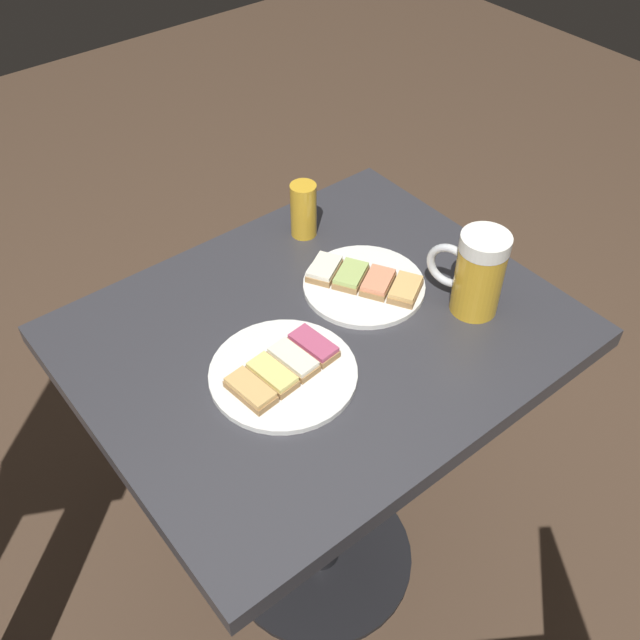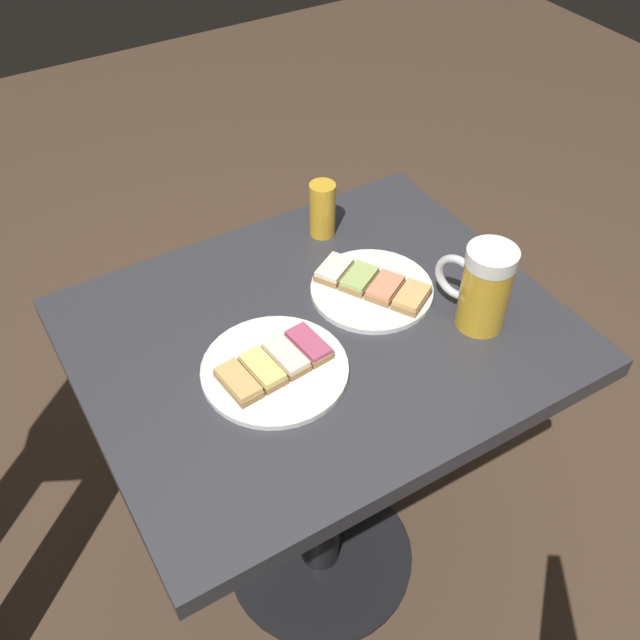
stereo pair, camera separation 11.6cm
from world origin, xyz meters
The scene contains 6 objects.
ground_plane centered at (0.00, 0.00, 0.00)m, with size 6.00×6.00×0.00m, color #4C3828.
cafe_table centered at (0.00, 0.00, 0.59)m, with size 0.79×0.64×0.78m.
plate_near centered at (0.11, 0.05, 0.79)m, with size 0.23×0.23×0.03m.
plate_far centered at (-0.13, -0.03, 0.79)m, with size 0.22×0.22×0.03m.
beer_mug centered at (-0.24, 0.12, 0.85)m, with size 0.08×0.13×0.15m.
beer_glass_small centered at (-0.14, -0.22, 0.83)m, with size 0.05×0.05×0.11m, color gold.
Camera 2 is at (0.44, 0.74, 1.63)m, focal length 40.61 mm.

